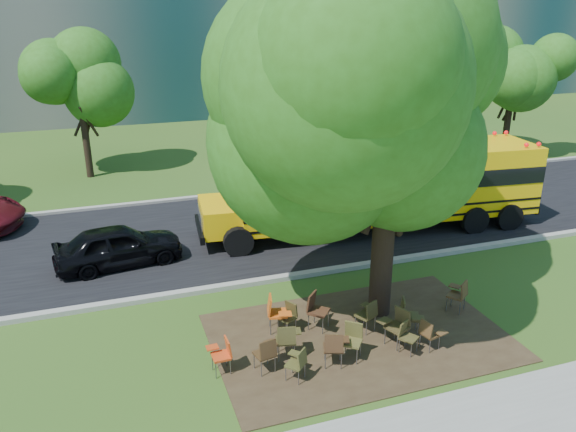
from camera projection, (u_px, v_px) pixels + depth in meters
name	position (u px, v px, depth m)	size (l,w,h in m)	color
ground	(313.00, 334.00, 13.73)	(160.00, 160.00, 0.00)	#2B5019
dirt_patch	(359.00, 337.00, 13.59)	(7.00, 4.50, 0.03)	#382819
asphalt_road	(242.00, 231.00, 19.93)	(80.00, 8.00, 0.04)	black
kerb_near	(276.00, 279.00, 16.37)	(80.00, 0.25, 0.14)	gray
kerb_far	(217.00, 195.00, 23.54)	(80.00, 0.25, 0.14)	gray
bg_tree_2	(79.00, 86.00, 24.91)	(4.80, 4.80, 6.62)	black
bg_tree_3	(364.00, 62.00, 26.79)	(5.60, 5.60, 7.84)	black
bg_tree_4	(514.00, 73.00, 28.57)	(5.00, 5.00, 6.85)	black
main_tree	(391.00, 115.00, 12.86)	(7.20, 7.20, 8.81)	black
school_bus	(385.00, 183.00, 19.71)	(12.11, 3.75, 2.92)	#EEB607
chair_0	(267.00, 351.00, 12.12)	(0.58, 0.60, 0.86)	#422C17
chair_1	(287.00, 338.00, 12.57)	(0.67, 0.53, 0.90)	#423C1C
chair_2	(298.00, 361.00, 11.88)	(0.53, 0.66, 0.77)	#49461F
chair_3	(351.00, 337.00, 12.60)	(0.76, 0.60, 0.89)	brown
chair_4	(335.00, 346.00, 12.29)	(0.71, 0.56, 0.89)	#402917
chair_5	(407.00, 335.00, 12.83)	(0.52, 0.64, 0.77)	#48411F
chair_6	(398.00, 323.00, 13.12)	(0.73, 0.64, 0.94)	#453A1D
chair_7	(430.00, 332.00, 12.93)	(0.57, 0.53, 0.78)	#51371D
chair_8	(223.00, 352.00, 12.15)	(0.50, 0.53, 0.82)	#C63E15
chair_9	(287.00, 314.00, 13.68)	(0.64, 0.53, 0.79)	#413C1C
chair_10	(275.00, 311.00, 13.61)	(0.57, 0.73, 0.97)	#D75816
chair_11	(368.00, 313.00, 13.65)	(0.59, 0.69, 0.87)	#423B1C
chair_12	(408.00, 314.00, 13.51)	(0.61, 0.77, 0.94)	#463E1E
chair_13	(459.00, 293.00, 14.56)	(0.60, 0.76, 0.90)	#4D341B
chair_14	(316.00, 308.00, 13.73)	(0.66, 0.83, 0.97)	#422617
black_car	(119.00, 246.00, 17.17)	(1.53, 3.81, 1.30)	black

